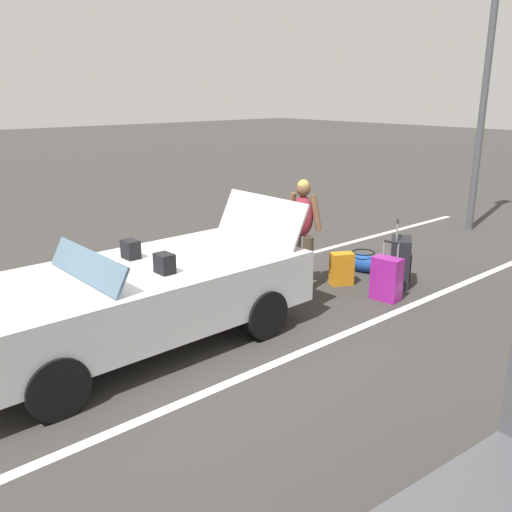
{
  "coord_description": "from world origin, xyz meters",
  "views": [
    {
      "loc": [
        2.77,
        5.34,
        2.85
      ],
      "look_at": [
        -1.8,
        0.05,
        0.75
      ],
      "focal_mm": 38.54,
      "sensor_mm": 36.0,
      "label": 1
    }
  ],
  "objects": [
    {
      "name": "parking_lamp_post",
      "position": [
        -8.21,
        -0.34,
        3.48
      ],
      "size": [
        0.5,
        0.24,
        6.12
      ],
      "color": "#4C4C51",
      "rests_on": "ground_plane"
    },
    {
      "name": "duffel_bag",
      "position": [
        -4.18,
        -0.01,
        0.16
      ],
      "size": [
        0.46,
        0.7,
        0.34
      ],
      "rotation": [
        0.0,
        0.0,
        1.85
      ],
      "color": "#1E479E",
      "rests_on": "ground_plane"
    },
    {
      "name": "ground_plane",
      "position": [
        0.0,
        0.0,
        0.0
      ],
      "size": [
        80.0,
        80.0,
        0.0
      ],
      "primitive_type": "plane",
      "color": "#383533"
    },
    {
      "name": "suitcase_large_black",
      "position": [
        -4.07,
        0.77,
        0.37
      ],
      "size": [
        0.55,
        0.51,
        1.01
      ],
      "rotation": [
        0.0,
        0.0,
        2.19
      ],
      "color": "black",
      "rests_on": "ground_plane"
    },
    {
      "name": "suitcase_small_carryon",
      "position": [
        -3.43,
        0.16,
        0.25
      ],
      "size": [
        0.39,
        0.34,
        0.5
      ],
      "rotation": [
        0.0,
        0.0,
        4.23
      ],
      "color": "orange",
      "rests_on": "ground_plane"
    },
    {
      "name": "lot_line_near",
      "position": [
        0.0,
        -1.31,
        0.0
      ],
      "size": [
        18.0,
        0.12,
        0.01
      ],
      "primitive_type": "cube",
      "color": "silver",
      "rests_on": "ground_plane"
    },
    {
      "name": "suitcase_medium_bright",
      "position": [
        -3.42,
        1.0,
        0.31
      ],
      "size": [
        0.29,
        0.43,
        0.85
      ],
      "rotation": [
        0.0,
        0.0,
        0.12
      ],
      "color": "#991E8C",
      "rests_on": "ground_plane"
    },
    {
      "name": "convertible_car",
      "position": [
        0.2,
        0.0,
        0.59
      ],
      "size": [
        4.21,
        1.88,
        1.51
      ],
      "rotation": [
        0.0,
        0.0,
        0.01
      ],
      "color": "silver",
      "rests_on": "ground_plane"
    },
    {
      "name": "traveler_person",
      "position": [
        -2.83,
        -0.1,
        0.93
      ],
      "size": [
        0.32,
        0.59,
        1.65
      ],
      "rotation": [
        0.0,
        0.0,
        0.36
      ],
      "color": "#4C3F2D",
      "rests_on": "ground_plane"
    },
    {
      "name": "lot_line_mid",
      "position": [
        0.0,
        1.39,
        0.0
      ],
      "size": [
        18.0,
        0.12,
        0.01
      ],
      "primitive_type": "cube",
      "color": "silver",
      "rests_on": "ground_plane"
    }
  ]
}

